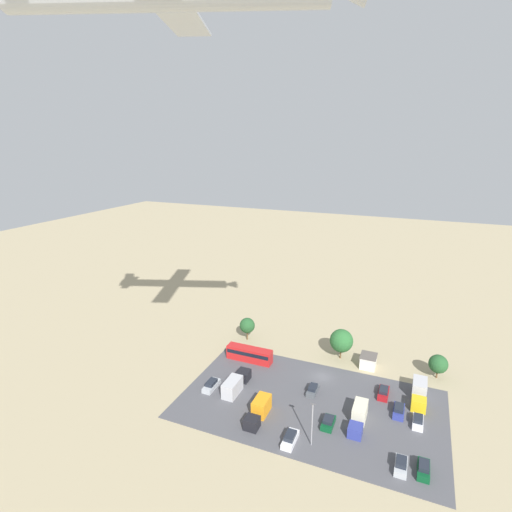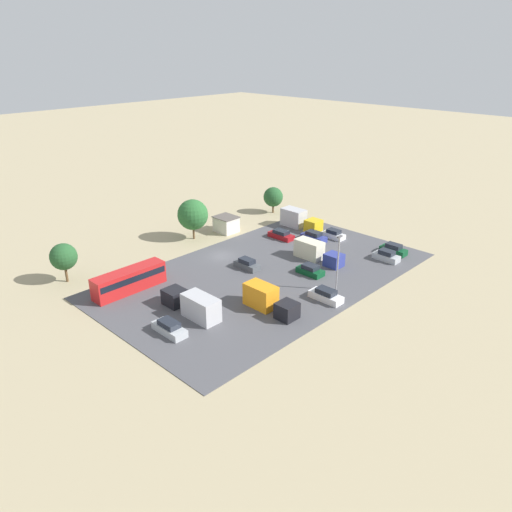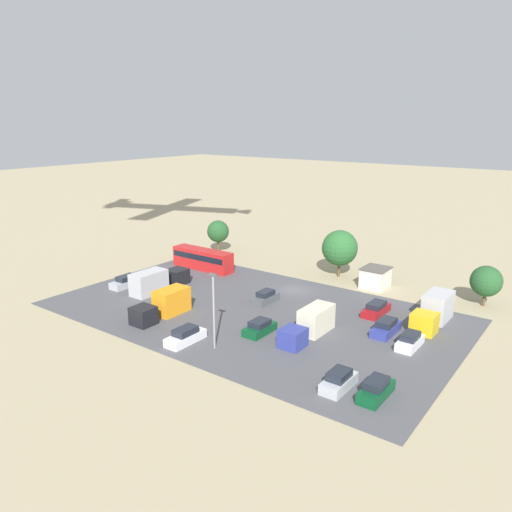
{
  "view_description": "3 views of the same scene",
  "coord_description": "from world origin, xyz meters",
  "px_view_note": "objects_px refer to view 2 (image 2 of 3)",
  "views": [
    {
      "loc": [
        -15.68,
        73.51,
        47.57
      ],
      "look_at": [
        6.67,
        20.3,
        31.13
      ],
      "focal_mm": 28.0,
      "sensor_mm": 36.0,
      "label": 1
    },
    {
      "loc": [
        48.55,
        54.73,
        31.43
      ],
      "look_at": [
        3.36,
        10.98,
        4.38
      ],
      "focal_mm": 35.0,
      "sensor_mm": 36.0,
      "label": 2
    },
    {
      "loc": [
        -33.9,
        55.04,
        22.48
      ],
      "look_at": [
        2.03,
        6.14,
        5.89
      ],
      "focal_mm": 35.0,
      "sensor_mm": 36.0,
      "label": 3
    }
  ],
  "objects_px": {
    "parked_car_5": "(386,256)",
    "parked_car_8": "(247,264)",
    "bus": "(129,280)",
    "parked_car_0": "(334,234)",
    "parked_car_6": "(169,328)",
    "parked_truck_2": "(268,300)",
    "parked_car_4": "(393,249)",
    "parked_truck_3": "(316,252)",
    "shed_building": "(226,224)",
    "parked_car_7": "(326,295)",
    "parked_truck_1": "(299,220)",
    "parked_truck_0": "(193,305)",
    "parked_car_1": "(281,235)",
    "parked_car_3": "(314,237)",
    "parked_car_2": "(310,270)"
  },
  "relations": [
    {
      "from": "shed_building",
      "to": "parked_car_0",
      "type": "bearing_deg",
      "value": 123.79
    },
    {
      "from": "parked_car_5",
      "to": "parked_truck_0",
      "type": "height_order",
      "value": "parked_truck_0"
    },
    {
      "from": "parked_truck_2",
      "to": "parked_car_6",
      "type": "bearing_deg",
      "value": -20.07
    },
    {
      "from": "parked_car_1",
      "to": "parked_truck_3",
      "type": "relative_size",
      "value": 0.57
    },
    {
      "from": "bus",
      "to": "parked_truck_2",
      "type": "relative_size",
      "value": 1.35
    },
    {
      "from": "parked_car_6",
      "to": "parked_truck_3",
      "type": "distance_m",
      "value": 28.88
    },
    {
      "from": "shed_building",
      "to": "parked_car_6",
      "type": "xyz_separation_m",
      "value": [
        27.89,
        20.37,
        -0.67
      ]
    },
    {
      "from": "parked_car_3",
      "to": "parked_car_8",
      "type": "xyz_separation_m",
      "value": [
        16.07,
        -0.1,
        -0.02
      ]
    },
    {
      "from": "parked_car_5",
      "to": "parked_car_8",
      "type": "height_order",
      "value": "parked_car_5"
    },
    {
      "from": "parked_truck_0",
      "to": "parked_truck_2",
      "type": "bearing_deg",
      "value": -38.06
    },
    {
      "from": "bus",
      "to": "parked_car_5",
      "type": "relative_size",
      "value": 2.56
    },
    {
      "from": "parked_car_1",
      "to": "parked_truck_2",
      "type": "relative_size",
      "value": 0.61
    },
    {
      "from": "parked_car_2",
      "to": "parked_car_6",
      "type": "relative_size",
      "value": 0.85
    },
    {
      "from": "parked_car_6",
      "to": "parked_car_4",
      "type": "bearing_deg",
      "value": -9.37
    },
    {
      "from": "parked_car_6",
      "to": "parked_truck_1",
      "type": "height_order",
      "value": "parked_truck_1"
    },
    {
      "from": "parked_car_7",
      "to": "parked_truck_2",
      "type": "distance_m",
      "value": 8.11
    },
    {
      "from": "parked_car_5",
      "to": "parked_car_3",
      "type": "bearing_deg",
      "value": -84.95
    },
    {
      "from": "parked_car_3",
      "to": "parked_car_5",
      "type": "relative_size",
      "value": 1.1
    },
    {
      "from": "parked_car_4",
      "to": "parked_truck_3",
      "type": "relative_size",
      "value": 0.51
    },
    {
      "from": "parked_car_3",
      "to": "parked_car_4",
      "type": "xyz_separation_m",
      "value": [
        -4.34,
        12.79,
        0.02
      ]
    },
    {
      "from": "parked_car_1",
      "to": "parked_truck_1",
      "type": "relative_size",
      "value": 0.58
    },
    {
      "from": "parked_truck_1",
      "to": "parked_car_3",
      "type": "bearing_deg",
      "value": 61.56
    },
    {
      "from": "shed_building",
      "to": "parked_truck_3",
      "type": "relative_size",
      "value": 0.48
    },
    {
      "from": "shed_building",
      "to": "parked_car_5",
      "type": "bearing_deg",
      "value": 107.25
    },
    {
      "from": "bus",
      "to": "parked_car_0",
      "type": "height_order",
      "value": "bus"
    },
    {
      "from": "parked_car_5",
      "to": "parked_car_8",
      "type": "bearing_deg",
      "value": -37.99
    },
    {
      "from": "parked_car_1",
      "to": "shed_building",
      "type": "bearing_deg",
      "value": -65.9
    },
    {
      "from": "parked_car_1",
      "to": "parked_truck_0",
      "type": "distance_m",
      "value": 29.01
    },
    {
      "from": "parked_car_3",
      "to": "parked_truck_2",
      "type": "bearing_deg",
      "value": -155.17
    },
    {
      "from": "parked_car_2",
      "to": "parked_car_4",
      "type": "bearing_deg",
      "value": -17.11
    },
    {
      "from": "parked_car_1",
      "to": "parked_car_3",
      "type": "relative_size",
      "value": 1.04
    },
    {
      "from": "parked_car_6",
      "to": "parked_truck_2",
      "type": "xyz_separation_m",
      "value": [
        -12.14,
        4.44,
        0.7
      ]
    },
    {
      "from": "shed_building",
      "to": "parked_car_5",
      "type": "distance_m",
      "value": 28.79
    },
    {
      "from": "shed_building",
      "to": "parked_car_7",
      "type": "bearing_deg",
      "value": 73.23
    },
    {
      "from": "parked_truck_1",
      "to": "shed_building",
      "type": "bearing_deg",
      "value": -37.64
    },
    {
      "from": "parked_truck_0",
      "to": "parked_truck_1",
      "type": "bearing_deg",
      "value": 17.84
    },
    {
      "from": "parked_car_4",
      "to": "parked_truck_3",
      "type": "bearing_deg",
      "value": 145.38
    },
    {
      "from": "parked_car_4",
      "to": "parked_car_6",
      "type": "relative_size",
      "value": 0.9
    },
    {
      "from": "bus",
      "to": "parked_car_6",
      "type": "relative_size",
      "value": 2.21
    },
    {
      "from": "parked_car_6",
      "to": "parked_truck_2",
      "type": "height_order",
      "value": "parked_truck_2"
    },
    {
      "from": "parked_car_1",
      "to": "parked_car_6",
      "type": "distance_m",
      "value": 33.93
    },
    {
      "from": "parked_car_7",
      "to": "parked_truck_1",
      "type": "xyz_separation_m",
      "value": [
        -19.2,
        -20.44,
        0.81
      ]
    },
    {
      "from": "parked_car_6",
      "to": "parked_truck_0",
      "type": "relative_size",
      "value": 0.52
    },
    {
      "from": "bus",
      "to": "parked_car_0",
      "type": "xyz_separation_m",
      "value": [
        -35.71,
        8.14,
        -1.03
      ]
    },
    {
      "from": "parked_car_0",
      "to": "parked_truck_3",
      "type": "height_order",
      "value": "parked_truck_3"
    },
    {
      "from": "parked_car_3",
      "to": "parked_car_6",
      "type": "relative_size",
      "value": 0.96
    },
    {
      "from": "parked_car_2",
      "to": "parked_car_8",
      "type": "relative_size",
      "value": 0.97
    },
    {
      "from": "parked_car_8",
      "to": "parked_car_5",
      "type": "bearing_deg",
      "value": 142.01
    },
    {
      "from": "parked_car_0",
      "to": "parked_car_5",
      "type": "height_order",
      "value": "parked_car_5"
    },
    {
      "from": "parked_car_8",
      "to": "parked_truck_0",
      "type": "bearing_deg",
      "value": 19.1
    }
  ]
}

